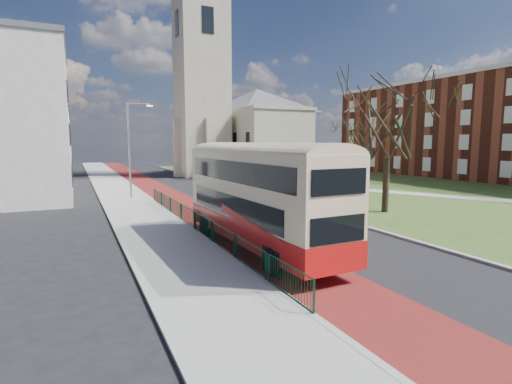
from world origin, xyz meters
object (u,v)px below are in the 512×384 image
bus (259,192)px  winter_tree_far (358,132)px  winter_tree_near (389,115)px  litter_bin (349,205)px  streetlamp (131,145)px

bus → winter_tree_far: size_ratio=1.30×
bus → winter_tree_near: 13.64m
bus → litter_bin: 11.69m
winter_tree_far → winter_tree_near: bearing=-123.7°
winter_tree_far → litter_bin: (-14.38, -17.04, -5.51)m
winter_tree_near → litter_bin: size_ratio=10.34×
streetlamp → winter_tree_far: winter_tree_far is taller
litter_bin → winter_tree_far: bearing=49.9°
bus → litter_bin: bearing=29.7°
winter_tree_far → litter_bin: winter_tree_far is taller
winter_tree_far → litter_bin: bearing=-130.1°
litter_bin → bus: bearing=-147.7°
streetlamp → winter_tree_near: winter_tree_near is taller
winter_tree_far → litter_bin: size_ratio=9.32×
streetlamp → litter_bin: bearing=-45.2°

